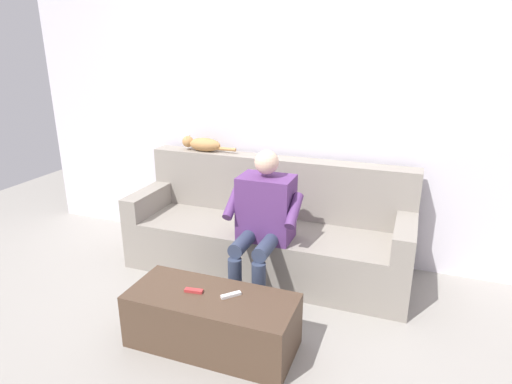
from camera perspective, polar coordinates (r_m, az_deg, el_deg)
name	(u,v)px	position (r m, az deg, el deg)	size (l,w,h in m)	color
ground_plane	(234,314)	(3.30, -2.81, -15.48)	(8.00, 8.00, 0.00)	gray
back_wall	(286,114)	(3.89, 3.86, 10.03)	(5.12, 0.06, 2.54)	silver
couch	(269,232)	(3.77, 1.67, -5.25)	(2.34, 0.77, 0.93)	gray
coffee_table	(212,320)	(2.94, -5.71, -16.19)	(1.07, 0.45, 0.36)	#4C3828
person_solo_seated	(263,216)	(3.30, 0.94, -3.14)	(0.56, 0.60, 1.12)	#5B3370
cat_on_backrest	(202,144)	(4.02, -6.96, 6.17)	(0.52, 0.14, 0.13)	#B7844C
remote_red	(194,291)	(2.88, -8.06, -12.53)	(0.12, 0.04, 0.02)	#B73333
remote_white	(231,295)	(2.81, -3.26, -13.17)	(0.13, 0.03, 0.02)	white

